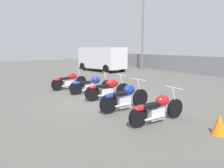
{
  "coord_description": "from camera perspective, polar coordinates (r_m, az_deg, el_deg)",
  "views": [
    {
      "loc": [
        7.21,
        -4.57,
        2.1
      ],
      "look_at": [
        0.0,
        0.19,
        0.65
      ],
      "focal_mm": 35.0,
      "sensor_mm": 36.0,
      "label": 1
    }
  ],
  "objects": [
    {
      "name": "ground_plane",
      "position": [
        8.79,
        -1.06,
        -4.3
      ],
      "size": [
        60.0,
        60.0,
        0.0
      ],
      "primitive_type": "plane",
      "color": "#5B5954"
    },
    {
      "name": "light_pole_right",
      "position": [
        22.08,
        8.15,
        17.59
      ],
      "size": [
        0.7,
        0.35,
        9.05
      ],
      "color": "slate",
      "rests_on": "ground_plane"
    },
    {
      "name": "motorcycle_slot_0",
      "position": [
        11.3,
        -11.18,
        0.81
      ],
      "size": [
        0.61,
        1.99,
        0.98
      ],
      "rotation": [
        0.0,
        0.0,
        0.14
      ],
      "color": "black",
      "rests_on": "ground_plane"
    },
    {
      "name": "motorcycle_slot_1",
      "position": [
        10.04,
        -5.48,
        -0.2
      ],
      "size": [
        0.74,
        2.08,
        0.96
      ],
      "rotation": [
        0.0,
        0.0,
        -0.2
      ],
      "color": "black",
      "rests_on": "ground_plane"
    },
    {
      "name": "motorcycle_slot_2",
      "position": [
        8.86,
        -1.14,
        -1.29
      ],
      "size": [
        0.65,
        1.99,
        0.99
      ],
      "rotation": [
        0.0,
        0.0,
        -0.15
      ],
      "color": "black",
      "rests_on": "ground_plane"
    },
    {
      "name": "motorcycle_slot_3",
      "position": [
        7.36,
        3.31,
        -3.54
      ],
      "size": [
        0.75,
        2.02,
        1.01
      ],
      "rotation": [
        0.0,
        0.0,
        0.04
      ],
      "color": "black",
      "rests_on": "ground_plane"
    },
    {
      "name": "motorcycle_slot_4",
      "position": [
        6.28,
        11.64,
        -6.33
      ],
      "size": [
        0.66,
        2.03,
        0.95
      ],
      "rotation": [
        0.0,
        0.0,
        0.01
      ],
      "color": "black",
      "rests_on": "ground_plane"
    },
    {
      "name": "parked_van",
      "position": [
        19.67,
        -2.68,
        6.83
      ],
      "size": [
        4.73,
        2.73,
        2.11
      ],
      "rotation": [
        0.0,
        0.0,
        -1.4
      ],
      "color": "silver",
      "rests_on": "ground_plane"
    },
    {
      "name": "traffic_cone_near",
      "position": [
        5.99,
        26.25,
        -9.41
      ],
      "size": [
        0.36,
        0.36,
        0.52
      ],
      "color": "orange",
      "rests_on": "ground_plane"
    }
  ]
}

